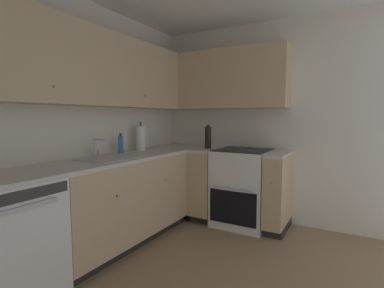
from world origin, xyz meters
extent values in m
cube|color=silver|center=(0.00, 1.48, 1.22)|extent=(3.80, 0.05, 2.44)
cube|color=silver|center=(1.87, 0.00, 1.22)|extent=(0.05, 3.01, 2.44)
cube|color=white|center=(-0.68, 1.16, 0.43)|extent=(0.60, 0.60, 0.86)
cube|color=#333333|center=(-0.68, 0.85, 0.81)|extent=(0.55, 0.01, 0.07)
cube|color=silver|center=(-0.68, 0.84, 0.74)|extent=(0.36, 0.02, 0.02)
cube|color=tan|center=(0.44, 1.16, 0.48)|extent=(1.62, 0.60, 0.77)
cube|color=black|center=(0.44, 1.19, 0.04)|extent=(1.62, 0.54, 0.09)
sphere|color=tan|center=(0.08, 0.84, 0.62)|extent=(0.02, 0.02, 0.02)
sphere|color=tan|center=(0.80, 0.84, 0.62)|extent=(0.02, 0.02, 0.02)
cube|color=beige|center=(0.44, 1.16, 0.88)|extent=(2.83, 0.60, 0.03)
cube|color=tan|center=(1.55, 0.72, 0.48)|extent=(0.60, 0.28, 0.77)
cube|color=black|center=(1.58, 0.72, 0.04)|extent=(0.54, 0.28, 0.09)
cube|color=tan|center=(1.55, -0.17, 0.48)|extent=(0.60, 0.21, 0.77)
cube|color=black|center=(1.58, -0.17, 0.04)|extent=(0.54, 0.21, 0.09)
sphere|color=tan|center=(1.24, -0.17, 0.62)|extent=(0.02, 0.02, 0.02)
cube|color=beige|center=(1.55, 0.72, 0.88)|extent=(0.60, 0.28, 0.03)
cube|color=beige|center=(1.55, -0.17, 0.88)|extent=(0.60, 0.21, 0.03)
cube|color=white|center=(1.57, 0.25, 0.45)|extent=(0.64, 0.62, 0.90)
cube|color=black|center=(1.24, 0.25, 0.29)|extent=(0.02, 0.55, 0.38)
cube|color=silver|center=(1.22, 0.25, 0.50)|extent=(0.02, 0.43, 0.02)
cube|color=black|center=(1.57, 0.25, 0.90)|extent=(0.59, 0.60, 0.01)
cube|color=white|center=(1.87, 0.25, 0.97)|extent=(0.03, 0.60, 0.15)
cylinder|color=#4C4C4C|center=(1.43, 0.12, 0.91)|extent=(0.11, 0.11, 0.01)
cylinder|color=#4C4C4C|center=(1.43, 0.39, 0.91)|extent=(0.11, 0.11, 0.01)
cylinder|color=#4C4C4C|center=(1.71, 0.12, 0.91)|extent=(0.11, 0.11, 0.01)
cylinder|color=#4C4C4C|center=(1.71, 0.39, 0.91)|extent=(0.11, 0.11, 0.01)
cube|color=tan|center=(0.28, 1.30, 1.76)|extent=(2.51, 0.32, 0.72)
sphere|color=tan|center=(-0.28, 1.13, 1.53)|extent=(0.02, 0.02, 0.02)
sphere|color=tan|center=(0.83, 1.13, 1.53)|extent=(0.02, 0.02, 0.02)
cube|color=tan|center=(1.69, 0.62, 1.76)|extent=(0.32, 1.68, 0.72)
cube|color=#B7B7BC|center=(0.29, 1.13, 0.90)|extent=(0.55, 0.40, 0.01)
cube|color=gray|center=(0.29, 1.13, 0.85)|extent=(0.51, 0.36, 0.09)
cube|color=#99999E|center=(0.29, 1.13, 0.87)|extent=(0.02, 0.35, 0.06)
cylinder|color=silver|center=(0.29, 1.36, 0.99)|extent=(0.02, 0.02, 0.18)
cylinder|color=silver|center=(0.29, 1.28, 1.07)|extent=(0.02, 0.15, 0.02)
cylinder|color=silver|center=(0.34, 1.36, 0.93)|extent=(0.02, 0.02, 0.06)
cylinder|color=#3F72BF|center=(0.65, 1.34, 0.99)|extent=(0.06, 0.06, 0.19)
cylinder|color=#262626|center=(0.65, 1.34, 1.10)|extent=(0.03, 0.03, 0.03)
cylinder|color=white|center=(0.97, 1.32, 1.04)|extent=(0.11, 0.11, 0.28)
cylinder|color=#3F3F3F|center=(0.97, 1.32, 1.06)|extent=(0.02, 0.02, 0.34)
cylinder|color=black|center=(1.55, 0.72, 1.03)|extent=(0.08, 0.08, 0.27)
cylinder|color=black|center=(1.55, 0.72, 1.18)|extent=(0.04, 0.04, 0.02)
camera|label=1|loc=(-1.70, -0.90, 1.30)|focal=27.03mm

